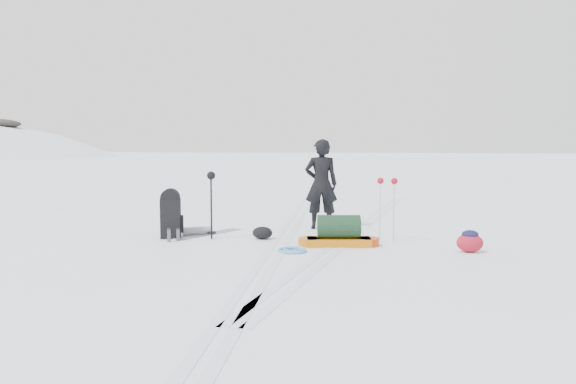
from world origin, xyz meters
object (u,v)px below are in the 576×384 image
Objects in this scene: skier at (321,184)px; ski_poles_black at (211,184)px; pulk_sled at (339,234)px; expedition_rucksack at (174,215)px.

ski_poles_black is at bearing 31.15° from skier.
skier is 1.48× the size of ski_poles_black.
expedition_rucksack is at bearing 164.42° from pulk_sled.
pulk_sled is at bearing -21.97° from expedition_rucksack.
pulk_sled is 3.34m from expedition_rucksack.
pulk_sled is at bearing 1.03° from ski_poles_black.
ski_poles_black is (-2.53, 0.30, 0.88)m from pulk_sled.
skier reaches higher than expedition_rucksack.
ski_poles_black is at bearing 163.30° from pulk_sled.
expedition_rucksack is 0.74× the size of ski_poles_black.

